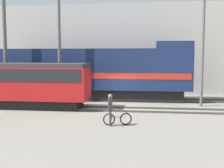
{
  "coord_description": "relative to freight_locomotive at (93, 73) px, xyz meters",
  "views": [
    {
      "loc": [
        2.34,
        -21.53,
        3.92
      ],
      "look_at": [
        -0.33,
        -0.52,
        1.8
      ],
      "focal_mm": 45.0,
      "sensor_mm": 36.0,
      "label": 1
    }
  ],
  "objects": [
    {
      "name": "track_far",
      "position": [
        2.51,
        0.0,
        -2.33
      ],
      "size": [
        60.0,
        1.51,
        0.14
      ],
      "color": "#47423D",
      "rests_on": "ground"
    },
    {
      "name": "ground_plane",
      "position": [
        2.51,
        -3.29,
        -2.4
      ],
      "size": [
        120.0,
        120.0,
        0.0
      ],
      "primitive_type": "plane",
      "color": "slate"
    },
    {
      "name": "streetcar",
      "position": [
        -4.26,
        -4.82,
        -0.46
      ],
      "size": [
        9.56,
        2.54,
        3.39
      ],
      "color": "black",
      "rests_on": "ground"
    },
    {
      "name": "bicycle",
      "position": [
        3.19,
        -9.26,
        -2.05
      ],
      "size": [
        1.62,
        0.55,
        0.75
      ],
      "color": "black",
      "rests_on": "ground"
    },
    {
      "name": "freight_locomotive",
      "position": [
        0.0,
        0.0,
        0.0
      ],
      "size": [
        17.45,
        3.04,
        5.15
      ],
      "color": "black",
      "rests_on": "ground"
    },
    {
      "name": "track_near",
      "position": [
        2.51,
        -4.82,
        -2.33
      ],
      "size": [
        60.0,
        1.51,
        0.14
      ],
      "color": "#47423D",
      "rests_on": "ground"
    },
    {
      "name": "utility_pole_left",
      "position": [
        -7.06,
        -2.41,
        2.5
      ],
      "size": [
        0.32,
        0.32,
        9.79
      ],
      "color": "#595959",
      "rests_on": "ground"
    },
    {
      "name": "person",
      "position": [
        2.8,
        -9.5,
        -1.29
      ],
      "size": [
        0.3,
        0.4,
        1.81
      ],
      "color": "#333333",
      "rests_on": "ground"
    },
    {
      "name": "building_backdrop",
      "position": [
        2.51,
        6.72,
        2.19
      ],
      "size": [
        43.13,
        6.0,
        9.19
      ],
      "color": "#B7B2A8",
      "rests_on": "ground"
    },
    {
      "name": "utility_pole_right",
      "position": [
        9.04,
        -2.41,
        2.47
      ],
      "size": [
        0.22,
        0.22,
        9.74
      ],
      "color": "#595959",
      "rests_on": "ground"
    },
    {
      "name": "utility_pole_center",
      "position": [
        -2.35,
        -2.41,
        1.94
      ],
      "size": [
        0.27,
        0.27,
        8.67
      ],
      "color": "#595959",
      "rests_on": "ground"
    }
  ]
}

